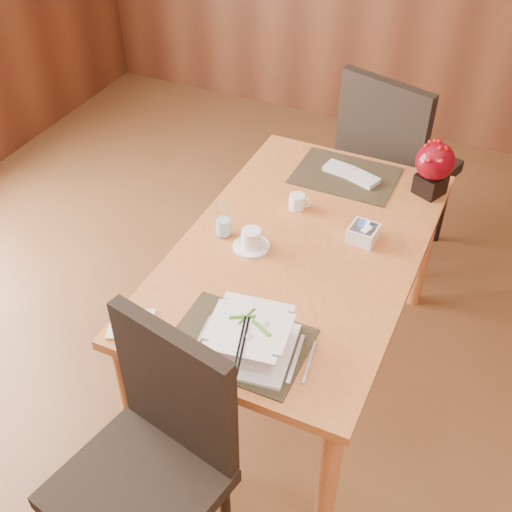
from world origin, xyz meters
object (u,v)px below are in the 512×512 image
at_px(dining_table, 299,265).
at_px(far_chair, 391,159).
at_px(water_glass, 223,221).
at_px(sugar_caddy, 363,233).
at_px(coffee_cup, 251,240).
at_px(soup_setting, 249,338).
at_px(creamer_jug, 297,202).
at_px(berry_decor, 434,166).
at_px(near_chair, 154,451).
at_px(bread_plate, 131,324).

xyz_separation_m(dining_table, far_chair, (0.10, 1.01, -0.05)).
bearing_deg(water_glass, sugar_caddy, 21.42).
xyz_separation_m(sugar_caddy, far_chair, (-0.11, 0.87, -0.18)).
relative_size(coffee_cup, far_chair, 0.13).
xyz_separation_m(soup_setting, sugar_caddy, (0.16, 0.71, -0.02)).
relative_size(creamer_jug, berry_decor, 0.36).
bearing_deg(berry_decor, near_chair, -108.04).
bearing_deg(sugar_caddy, soup_setting, -103.04).
height_order(dining_table, bread_plate, bread_plate).
relative_size(sugar_caddy, berry_decor, 0.44).
bearing_deg(coffee_cup, water_glass, 169.55).
bearing_deg(creamer_jug, soup_setting, -86.31).
bearing_deg(sugar_caddy, far_chair, 97.06).
bearing_deg(soup_setting, bread_plate, -178.74).
distance_m(creamer_jug, far_chair, 0.83).
relative_size(dining_table, far_chair, 1.40).
xyz_separation_m(coffee_cup, sugar_caddy, (0.38, 0.23, -0.00)).
xyz_separation_m(creamer_jug, far_chair, (0.21, 0.78, -0.18)).
height_order(creamer_jug, far_chair, far_chair).
distance_m(water_glass, far_chair, 1.17).
bearing_deg(berry_decor, soup_setting, -106.01).
bearing_deg(far_chair, sugar_caddy, 113.79).
bearing_deg(far_chair, berry_decor, 138.42).
height_order(berry_decor, near_chair, near_chair).
xyz_separation_m(soup_setting, water_glass, (-0.35, 0.50, 0.01)).
bearing_deg(sugar_caddy, dining_table, -145.13).
xyz_separation_m(berry_decor, near_chair, (-0.49, -1.50, -0.32)).
bearing_deg(coffee_cup, creamer_jug, 78.53).
distance_m(creamer_jug, near_chair, 1.18).
bearing_deg(dining_table, sugar_caddy, 34.87).
distance_m(coffee_cup, berry_decor, 0.86).
relative_size(sugar_caddy, bread_plate, 0.74).
xyz_separation_m(dining_table, berry_decor, (0.37, 0.58, 0.23)).
bearing_deg(coffee_cup, far_chair, 76.00).
distance_m(dining_table, soup_setting, 0.58).
relative_size(bread_plate, near_chair, 0.14).
relative_size(coffee_cup, creamer_jug, 1.67).
bearing_deg(bread_plate, coffee_cup, 70.37).
distance_m(berry_decor, bread_plate, 1.42).
distance_m(soup_setting, far_chair, 1.59).
distance_m(coffee_cup, far_chair, 1.14).
bearing_deg(creamer_jug, near_chair, -97.68).
distance_m(soup_setting, sugar_caddy, 0.73).
height_order(water_glass, creamer_jug, water_glass).
relative_size(creamer_jug, bread_plate, 0.60).
distance_m(sugar_caddy, bread_plate, 0.97).
distance_m(soup_setting, berry_decor, 1.19).
xyz_separation_m(water_glass, berry_decor, (0.68, 0.63, 0.07)).
bearing_deg(coffee_cup, near_chair, -86.31).
distance_m(creamer_jug, berry_decor, 0.60).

